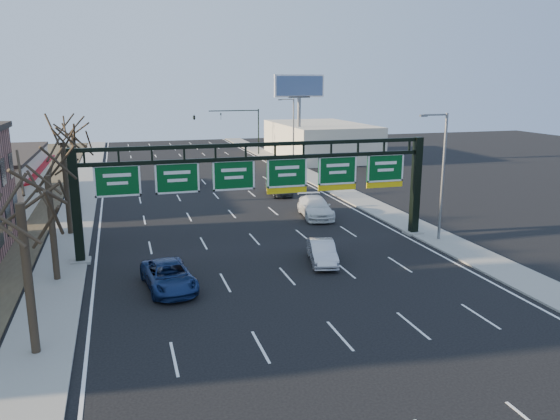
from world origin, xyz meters
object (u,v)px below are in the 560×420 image
object	(u,v)px
sign_gantry	(263,181)
car_blue_suv	(169,276)
car_white_wagon	(315,207)
car_silver_sedan	(322,252)

from	to	relation	value
sign_gantry	car_blue_suv	size ratio (longest dim) A/B	4.69
car_white_wagon	sign_gantry	bearing A→B (deg)	-124.78
car_blue_suv	car_white_wagon	bearing A→B (deg)	37.56
sign_gantry	car_white_wagon	size ratio (longest dim) A/B	4.33
sign_gantry	car_silver_sedan	xyz separation A→B (m)	(2.65, -4.35, -3.92)
sign_gantry	car_white_wagon	world-z (taller)	sign_gantry
car_blue_suv	car_silver_sedan	size ratio (longest dim) A/B	1.23
car_blue_suv	car_white_wagon	distance (m)	18.66
sign_gantry	car_blue_suv	bearing A→B (deg)	-138.99
sign_gantry	car_white_wagon	xyz separation A→B (m)	(6.36, 7.04, -3.81)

